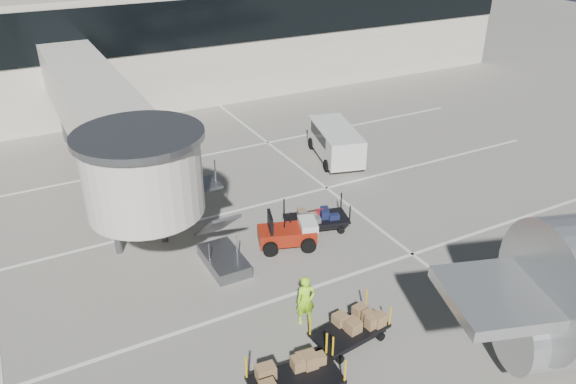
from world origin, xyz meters
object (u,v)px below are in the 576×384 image
object	(u,v)px
ground_worker	(306,300)
minivan	(335,139)
baggage_tug	(288,234)
box_cart_far	(295,380)
suitcase_cart	(316,219)
box_cart_near	(349,331)

from	to	relation	value
ground_worker	minivan	xyz separation A→B (m)	(8.63, 11.77, 0.18)
baggage_tug	ground_worker	xyz separation A→B (m)	(-1.81, -4.69, 0.35)
box_cart_far	minivan	xyz separation A→B (m)	(10.52, 14.47, 0.61)
suitcase_cart	minivan	xyz separation A→B (m)	(5.06, 6.43, 0.62)
ground_worker	minivan	distance (m)	14.60
suitcase_cart	box_cart_near	size ratio (longest dim) A/B	1.09
box_cart_near	box_cart_far	bearing A→B (deg)	-165.71
box_cart_near	baggage_tug	bearing A→B (deg)	72.93
suitcase_cart	box_cart_near	xyz separation A→B (m)	(-2.82, -6.98, 0.01)
suitcase_cart	ground_worker	world-z (taller)	ground_worker
suitcase_cart	baggage_tug	bearing A→B (deg)	-144.23
baggage_tug	box_cart_near	distance (m)	6.41
box_cart_near	ground_worker	bearing A→B (deg)	107.15
box_cart_near	minivan	xyz separation A→B (m)	(7.87, 13.41, 0.62)
baggage_tug	ground_worker	bearing A→B (deg)	-93.00
box_cart_near	ground_worker	size ratio (longest dim) A/B	1.74
baggage_tug	minivan	bearing A→B (deg)	64.22
suitcase_cart	minivan	bearing A→B (deg)	67.10
ground_worker	box_cart_far	bearing A→B (deg)	-112.62
baggage_tug	box_cart_near	size ratio (longest dim) A/B	0.84
ground_worker	box_cart_near	bearing A→B (deg)	-52.79
box_cart_far	baggage_tug	bearing A→B (deg)	68.78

